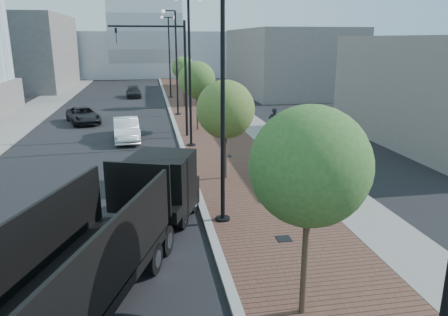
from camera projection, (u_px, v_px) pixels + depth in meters
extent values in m
cube|color=#4C2D23|center=(201.00, 105.00, 45.35)|extent=(7.00, 140.00, 0.12)
cube|color=slate|center=(226.00, 104.00, 45.80)|extent=(2.40, 140.00, 0.13)
cube|color=gray|center=(168.00, 105.00, 44.76)|extent=(0.30, 140.00, 0.14)
cube|color=slate|center=(37.00, 109.00, 42.59)|extent=(4.00, 140.00, 0.12)
cube|color=black|center=(162.00, 184.00, 16.24)|extent=(2.84, 2.89, 2.28)
cube|color=black|center=(174.00, 189.00, 17.86)|extent=(2.13, 1.13, 1.14)
cube|color=black|center=(149.00, 213.00, 14.97)|extent=(2.30, 1.41, 0.44)
cube|color=black|center=(68.00, 306.00, 9.75)|extent=(4.72, 8.31, 0.31)
cube|color=black|center=(67.00, 293.00, 9.65)|extent=(4.81, 8.34, 0.11)
cube|color=black|center=(18.00, 254.00, 9.60)|extent=(2.84, 7.63, 1.75)
cube|color=black|center=(109.00, 262.00, 9.24)|extent=(2.84, 7.63, 1.75)
cube|color=black|center=(138.00, 189.00, 13.73)|extent=(2.10, 0.84, 1.75)
cylinder|color=black|center=(135.00, 213.00, 16.09)|extent=(0.58, 1.00, 0.97)
cylinder|color=silver|center=(135.00, 213.00, 16.09)|extent=(0.46, 0.60, 0.53)
cylinder|color=black|center=(182.00, 216.00, 15.79)|extent=(0.58, 1.00, 0.97)
cylinder|color=silver|center=(182.00, 216.00, 15.79)|extent=(0.46, 0.60, 0.53)
cylinder|color=black|center=(149.00, 198.00, 17.61)|extent=(0.58, 1.00, 0.97)
cylinder|color=silver|center=(149.00, 198.00, 17.61)|extent=(0.46, 0.60, 0.53)
cylinder|color=black|center=(192.00, 201.00, 17.31)|extent=(0.58, 1.00, 0.97)
cylinder|color=silver|center=(192.00, 201.00, 17.31)|extent=(0.46, 0.60, 0.53)
cylinder|color=black|center=(96.00, 253.00, 13.06)|extent=(0.58, 1.00, 0.97)
cylinder|color=silver|center=(96.00, 253.00, 13.06)|extent=(0.46, 0.60, 0.53)
cylinder|color=black|center=(154.00, 258.00, 12.75)|extent=(0.58, 1.00, 0.97)
cylinder|color=silver|center=(154.00, 258.00, 12.75)|extent=(0.46, 0.60, 0.53)
cylinder|color=black|center=(112.00, 236.00, 14.19)|extent=(0.58, 1.00, 0.97)
cylinder|color=silver|center=(112.00, 236.00, 14.19)|extent=(0.46, 0.60, 0.53)
cylinder|color=black|center=(166.00, 240.00, 13.89)|extent=(0.58, 1.00, 0.97)
cylinder|color=silver|center=(166.00, 240.00, 13.89)|extent=(0.46, 0.60, 0.53)
imported|color=silver|center=(126.00, 129.00, 29.39)|extent=(2.03, 4.86, 1.56)
imported|color=black|center=(83.00, 115.00, 35.52)|extent=(3.58, 5.22, 1.33)
imported|color=black|center=(134.00, 92.00, 51.24)|extent=(1.96, 4.26, 1.21)
imported|color=black|center=(273.00, 122.00, 30.71)|extent=(0.78, 0.55, 2.05)
cylinder|color=black|center=(223.00, 220.00, 16.40)|extent=(0.56, 0.56, 0.20)
cylinder|color=black|center=(223.00, 103.00, 15.18)|extent=(0.16, 0.16, 9.00)
cylinder|color=black|center=(191.00, 146.00, 27.78)|extent=(0.56, 0.56, 0.20)
cylinder|color=black|center=(190.00, 75.00, 26.56)|extent=(0.16, 0.16, 9.00)
cylinder|color=black|center=(178.00, 114.00, 39.16)|extent=(0.56, 0.56, 0.20)
cylinder|color=black|center=(177.00, 64.00, 37.94)|extent=(0.16, 0.16, 9.00)
cylinder|color=black|center=(169.00, 11.00, 36.64)|extent=(1.00, 0.10, 0.10)
sphere|color=silver|center=(163.00, 11.00, 36.58)|extent=(0.32, 0.32, 0.32)
cylinder|color=black|center=(171.00, 97.00, 50.54)|extent=(0.56, 0.56, 0.20)
cylinder|color=black|center=(170.00, 58.00, 49.32)|extent=(0.16, 0.16, 9.00)
cylinder|color=black|center=(168.00, 17.00, 48.11)|extent=(1.40, 0.10, 0.10)
sphere|color=silver|center=(162.00, 17.00, 47.99)|extent=(0.32, 0.32, 0.32)
sphere|color=silver|center=(174.00, 17.00, 48.22)|extent=(0.32, 0.32, 0.32)
cylinder|color=black|center=(186.00, 81.00, 29.57)|extent=(0.18, 0.18, 8.00)
cylinder|color=black|center=(147.00, 26.00, 28.18)|extent=(5.00, 0.12, 0.12)
imported|color=black|center=(116.00, 36.00, 28.01)|extent=(0.16, 0.20, 1.00)
cylinder|color=#382619|center=(305.00, 249.00, 10.40)|extent=(0.16, 0.16, 3.72)
sphere|color=#2D581E|center=(310.00, 166.00, 9.83)|extent=(2.85, 2.85, 2.85)
sphere|color=#2D581E|center=(321.00, 172.00, 10.25)|extent=(1.99, 1.99, 1.99)
sphere|color=#2D581E|center=(303.00, 154.00, 9.39)|extent=(1.71, 1.71, 1.71)
cylinder|color=#382619|center=(225.00, 148.00, 20.89)|extent=(0.16, 0.16, 3.32)
sphere|color=#435D20|center=(225.00, 109.00, 20.38)|extent=(2.81, 2.81, 2.81)
sphere|color=#435D20|center=(232.00, 113.00, 20.79)|extent=(1.97, 1.97, 1.97)
sphere|color=#435D20|center=(220.00, 104.00, 19.95)|extent=(1.68, 1.68, 1.68)
cylinder|color=#382619|center=(197.00, 108.00, 32.23)|extent=(0.16, 0.16, 3.59)
sphere|color=#3A5C1F|center=(197.00, 80.00, 31.68)|extent=(2.77, 2.77, 2.77)
sphere|color=#3A5C1F|center=(202.00, 83.00, 32.10)|extent=(1.94, 1.94, 1.94)
sphere|color=#3A5C1F|center=(193.00, 76.00, 31.25)|extent=(1.66, 1.66, 1.66)
cylinder|color=#382619|center=(184.00, 89.00, 43.60)|extent=(0.16, 0.16, 3.71)
sphere|color=#345B1F|center=(183.00, 68.00, 43.02)|extent=(2.30, 2.30, 2.30)
sphere|color=#345B1F|center=(187.00, 70.00, 43.45)|extent=(1.61, 1.61, 1.61)
sphere|color=#345B1F|center=(181.00, 64.00, 42.59)|extent=(1.38, 1.38, 1.38)
cube|color=#B2B8BD|center=(147.00, 53.00, 86.04)|extent=(50.00, 28.00, 8.00)
cube|color=#605A56|center=(14.00, 52.00, 59.05)|extent=(14.00, 20.00, 10.00)
cube|color=slate|center=(286.00, 61.00, 55.86)|extent=(12.00, 22.00, 8.00)
cube|color=black|center=(284.00, 239.00, 14.80)|extent=(0.50, 0.50, 0.02)
cube|color=black|center=(227.00, 156.00, 25.23)|extent=(0.50, 0.50, 0.02)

